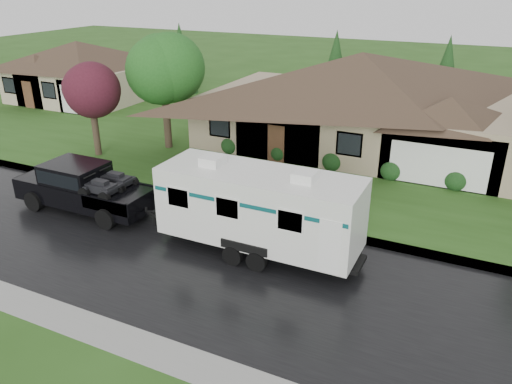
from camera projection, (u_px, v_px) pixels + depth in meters
ground at (216, 237)px, 20.38m from camera, size 140.00×140.00×0.00m
road at (190, 261)px, 18.72m from camera, size 140.00×8.00×0.01m
curb at (241, 214)px, 22.21m from camera, size 140.00×0.50×0.15m
lawn at (329, 137)px, 32.76m from camera, size 140.00×26.00×0.15m
house_main at (364, 90)px, 29.48m from camera, size 19.44×10.80×6.90m
house_far at (80, 66)px, 40.91m from camera, size 10.80×8.64×5.80m
tree_left_green at (163, 68)px, 28.74m from camera, size 4.16×4.16×6.89m
tree_red at (90, 91)px, 27.89m from camera, size 3.24×3.24×5.37m
shrub_row at (333, 160)px, 27.02m from camera, size 13.60×1.00×1.00m
pickup_truck at (82, 186)px, 22.39m from camera, size 6.53×2.48×2.18m
travel_trailer at (260, 207)px, 18.60m from camera, size 8.05×2.83×3.61m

